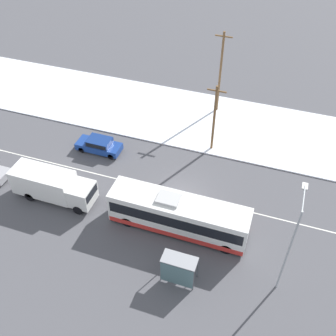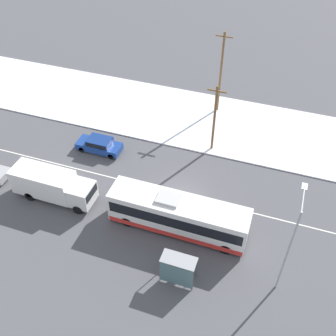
{
  "view_description": "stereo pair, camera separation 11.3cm",
  "coord_description": "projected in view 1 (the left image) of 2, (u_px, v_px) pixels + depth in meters",
  "views": [
    {
      "loc": [
        6.71,
        -23.39,
        25.68
      ],
      "look_at": [
        -1.84,
        1.55,
        1.4
      ],
      "focal_mm": 42.0,
      "sensor_mm": 36.0,
      "label": 1
    },
    {
      "loc": [
        6.82,
        -23.35,
        25.68
      ],
      "look_at": [
        -1.84,
        1.55,
        1.4
      ],
      "focal_mm": 42.0,
      "sensor_mm": 36.0,
      "label": 2
    }
  ],
  "objects": [
    {
      "name": "ground_plane",
      "position": [
        182.0,
        195.0,
        35.27
      ],
      "size": [
        120.0,
        120.0,
        0.0
      ],
      "primitive_type": "plane",
      "color": "#4C4C51"
    },
    {
      "name": "snow_lot",
      "position": [
        213.0,
        122.0,
        43.28
      ],
      "size": [
        80.0,
        10.72,
        0.12
      ],
      "color": "silver",
      "rests_on": "ground_plane"
    },
    {
      "name": "lane_marking_center",
      "position": [
        182.0,
        195.0,
        35.27
      ],
      "size": [
        60.0,
        0.12,
        0.0
      ],
      "color": "silver",
      "rests_on": "ground_plane"
    },
    {
      "name": "city_bus",
      "position": [
        178.0,
        215.0,
        31.42
      ],
      "size": [
        11.31,
        2.57,
        3.35
      ],
      "color": "white",
      "rests_on": "ground_plane"
    },
    {
      "name": "box_truck",
      "position": [
        52.0,
        185.0,
        34.01
      ],
      "size": [
        7.39,
        2.3,
        2.81
      ],
      "color": "silver",
      "rests_on": "ground_plane"
    },
    {
      "name": "sedan_car",
      "position": [
        99.0,
        145.0,
        39.27
      ],
      "size": [
        4.53,
        1.8,
        1.48
      ],
      "rotation": [
        0.0,
        0.0,
        3.14
      ],
      "color": "navy",
      "rests_on": "ground_plane"
    },
    {
      "name": "pedestrian_at_stop",
      "position": [
        188.0,
        261.0,
        28.87
      ],
      "size": [
        0.65,
        0.29,
        1.8
      ],
      "color": "#23232D",
      "rests_on": "ground_plane"
    },
    {
      "name": "bus_shelter",
      "position": [
        178.0,
        268.0,
        27.73
      ],
      "size": [
        2.54,
        1.2,
        2.4
      ],
      "color": "gray",
      "rests_on": "ground_plane"
    },
    {
      "name": "streetlamp",
      "position": [
        292.0,
        237.0,
        25.39
      ],
      "size": [
        0.36,
        2.76,
        8.27
      ],
      "color": "#9EA3A8",
      "rests_on": "ground_plane"
    },
    {
      "name": "utility_pole_roadside",
      "position": [
        214.0,
        118.0,
        37.46
      ],
      "size": [
        1.8,
        0.24,
        7.3
      ],
      "color": "brown",
      "rests_on": "ground_plane"
    },
    {
      "name": "utility_pole_snowlot",
      "position": [
        220.0,
        72.0,
        41.86
      ],
      "size": [
        1.8,
        0.24,
        9.32
      ],
      "color": "brown",
      "rests_on": "ground_plane"
    }
  ]
}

